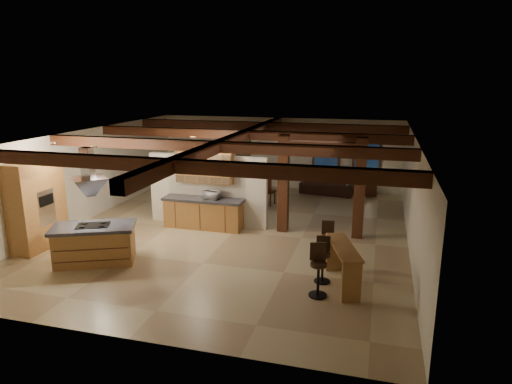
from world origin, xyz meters
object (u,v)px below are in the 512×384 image
Objects in this scene: kitchen_island at (95,244)px; dining_table at (240,198)px; bar_counter at (343,259)px; sofa at (327,186)px.

kitchen_island is 6.05m from dining_table.
sofa is at bearing 99.06° from bar_counter.
dining_table is 0.88× the size of sofa.
bar_counter is (1.30, -8.14, 0.32)m from sofa.
kitchen_island is 1.21× the size of dining_table.
dining_table is at bearing 127.06° from bar_counter.
bar_counter is at bearing -40.09° from dining_table.
sofa is (4.76, 8.46, -0.19)m from kitchen_island.
bar_counter is at bearing 106.93° from sofa.
kitchen_island reaches higher than bar_counter.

